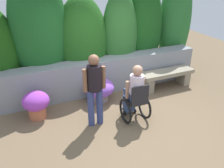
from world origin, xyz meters
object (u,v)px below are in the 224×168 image
Objects in this scene: flower_pot_purple_near at (99,89)px; flower_pot_red_accent at (36,103)px; person_standing_companion at (95,86)px; person_in_wheelchair at (135,95)px; stone_bench at (166,76)px.

flower_pot_red_accent reaches higher than flower_pot_purple_near.
person_standing_companion is at bearing -115.47° from flower_pot_purple_near.
person_in_wheelchair reaches higher than flower_pot_purple_near.
flower_pot_red_accent is at bearing 144.64° from person_in_wheelchair.
stone_bench is 0.97× the size of person_standing_companion.
person_standing_companion reaches higher than flower_pot_purple_near.
stone_bench is 2.10× the size of flower_pot_purple_near.
flower_pot_purple_near is at bearing 172.94° from stone_bench.
flower_pot_purple_near is at bearing 5.79° from flower_pot_red_accent.
person_standing_companion is at bearing -165.92° from stone_bench.
flower_pot_red_accent is at bearing 176.01° from stone_bench.
flower_pot_purple_near is 1.59m from flower_pot_red_accent.
person_in_wheelchair is at bearing -152.35° from stone_bench.
flower_pot_red_accent is at bearing -174.21° from flower_pot_purple_near.
stone_bench is at bearing 29.24° from person_standing_companion.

